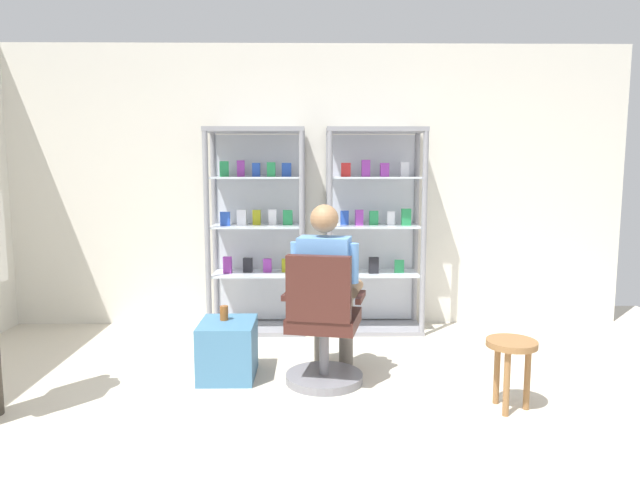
{
  "coord_description": "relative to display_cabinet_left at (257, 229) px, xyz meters",
  "views": [
    {
      "loc": [
        -0.03,
        -2.58,
        1.55
      ],
      "look_at": [
        0.03,
        1.69,
        1.0
      ],
      "focal_mm": 31.95,
      "sensor_mm": 36.0,
      "label": 1
    }
  ],
  "objects": [
    {
      "name": "back_wall",
      "position": [
        0.55,
        0.24,
        0.38
      ],
      "size": [
        6.0,
        0.1,
        2.7
      ],
      "primitive_type": "cube",
      "color": "silver",
      "rests_on": "ground"
    },
    {
      "name": "display_cabinet_left",
      "position": [
        0.0,
        0.0,
        0.0
      ],
      "size": [
        0.9,
        0.45,
        1.9
      ],
      "color": "gray",
      "rests_on": "ground"
    },
    {
      "name": "display_cabinet_right",
      "position": [
        1.1,
        -0.0,
        -0.0
      ],
      "size": [
        0.9,
        0.45,
        1.9
      ],
      "color": "gray",
      "rests_on": "ground"
    },
    {
      "name": "office_chair",
      "position": [
        0.59,
        -1.43,
        -0.57
      ],
      "size": [
        0.61,
        0.57,
        0.96
      ],
      "color": "slate",
      "rests_on": "ground"
    },
    {
      "name": "seated_shopkeeper",
      "position": [
        0.63,
        -1.27,
        -0.25
      ],
      "size": [
        0.54,
        0.61,
        1.29
      ],
      "color": "slate",
      "rests_on": "ground"
    },
    {
      "name": "storage_crate",
      "position": [
        -0.11,
        -1.26,
        -0.76
      ],
      "size": [
        0.4,
        0.47,
        0.42
      ],
      "primitive_type": "cube",
      "color": "teal",
      "rests_on": "ground"
    },
    {
      "name": "tea_glass",
      "position": [
        -0.14,
        -1.21,
        -0.49
      ],
      "size": [
        0.06,
        0.06,
        0.11
      ],
      "primitive_type": "cylinder",
      "color": "brown",
      "rests_on": "storage_crate"
    },
    {
      "name": "wooden_stool",
      "position": [
        1.78,
        -1.86,
        -0.6
      ],
      "size": [
        0.32,
        0.32,
        0.46
      ],
      "color": "olive",
      "rests_on": "ground"
    }
  ]
}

